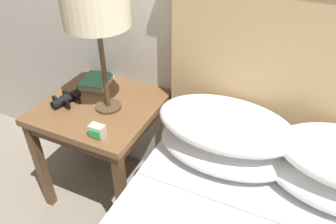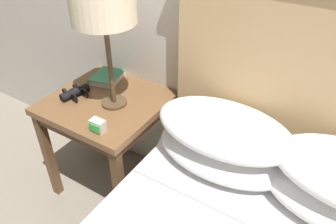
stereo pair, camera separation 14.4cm
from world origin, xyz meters
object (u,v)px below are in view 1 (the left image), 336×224
object	(u,v)px
binoculars_pair	(66,99)
alarm_clock	(97,131)
book_on_nightstand	(96,81)
nightstand	(102,116)
table_lamp	(96,10)

from	to	relation	value
binoculars_pair	alarm_clock	distance (m)	0.34
book_on_nightstand	nightstand	bearing A→B (deg)	-49.72
table_lamp	alarm_clock	distance (m)	0.52
nightstand	binoculars_pair	size ratio (longest dim) A/B	3.78
table_lamp	binoculars_pair	size ratio (longest dim) A/B	3.57
book_on_nightstand	binoculars_pair	xyz separation A→B (m)	(-0.03, -0.22, 0.01)
binoculars_pair	alarm_clock	xyz separation A→B (m)	(0.30, -0.16, 0.01)
table_lamp	alarm_clock	world-z (taller)	table_lamp
nightstand	table_lamp	world-z (taller)	table_lamp
binoculars_pair	book_on_nightstand	bearing A→B (deg)	82.78
nightstand	table_lamp	size ratio (longest dim) A/B	1.06
book_on_nightstand	binoculars_pair	distance (m)	0.22
alarm_clock	binoculars_pair	bearing A→B (deg)	152.46
table_lamp	alarm_clock	bearing A→B (deg)	-68.65
alarm_clock	table_lamp	bearing A→B (deg)	111.35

